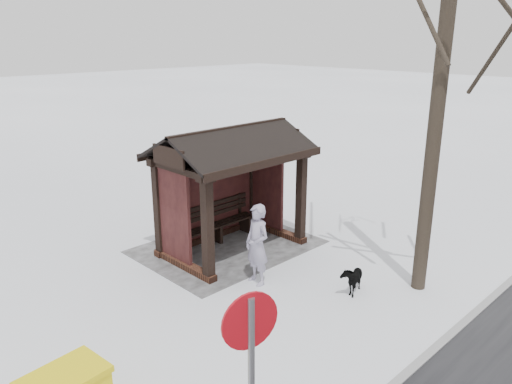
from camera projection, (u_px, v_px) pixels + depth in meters
The scene contains 7 objects.
ground at pixel (233, 249), 12.43m from camera, with size 120.00×120.00×0.00m, color white.
kerb at pixel (444, 341), 8.68m from camera, with size 120.00×0.15×0.06m, color gray.
trampled_patch at pixel (228, 247), 12.57m from camera, with size 4.20×3.20×0.02m, color gray.
bus_shelter at pixel (227, 164), 11.89m from camera, with size 3.60×2.40×3.09m.
pedestrian at pixel (257, 245), 10.50m from camera, with size 0.64×0.42×1.77m, color #A19AB4.
dog at pixel (352, 278), 10.29m from camera, with size 0.34×0.74×0.63m, color black.
road_sign at pixel (250, 356), 5.30m from camera, with size 0.65×0.20×2.60m.
Camera 1 is at (7.59, 8.56, 5.11)m, focal length 35.00 mm.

